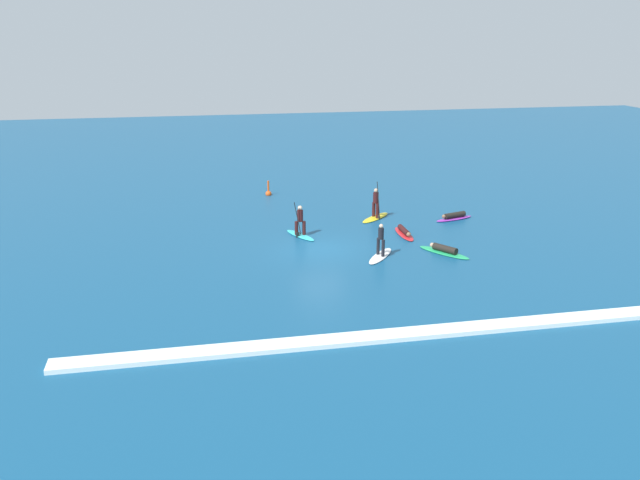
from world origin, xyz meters
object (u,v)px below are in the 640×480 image
object	(u,v)px
surfer_on_red_board	(404,232)
marker_buoy	(268,193)
surfer_on_teal_board	(300,227)
surfer_on_green_board	(444,250)
surfer_on_white_board	(381,249)
surfer_on_yellow_board	(376,210)
surfer_on_purple_board	(454,217)

from	to	relation	value
surfer_on_red_board	marker_buoy	distance (m)	12.63
surfer_on_teal_board	surfer_on_green_board	distance (m)	8.10
surfer_on_white_board	marker_buoy	bearing A→B (deg)	-129.22
surfer_on_white_board	surfer_on_teal_board	world-z (taller)	surfer_on_teal_board
surfer_on_teal_board	surfer_on_yellow_board	xyz separation A→B (m)	(5.15, 2.74, 0.03)
surfer_on_white_board	surfer_on_teal_board	size ratio (longest dim) A/B	1.03
surfer_on_white_board	surfer_on_purple_board	distance (m)	8.67
surfer_on_green_board	surfer_on_white_board	bearing A→B (deg)	55.09
surfer_on_purple_board	surfer_on_green_board	distance (m)	6.68
surfer_on_yellow_board	marker_buoy	bearing A→B (deg)	-96.73
surfer_on_purple_board	surfer_on_yellow_board	distance (m)	4.77
surfer_on_teal_board	surfer_on_green_board	world-z (taller)	surfer_on_teal_board
surfer_on_yellow_board	surfer_on_green_board	distance (m)	7.39
surfer_on_purple_board	surfer_on_red_board	bearing A→B (deg)	14.19
surfer_on_white_board	surfer_on_green_board	xyz separation A→B (m)	(3.38, -0.11, -0.25)
surfer_on_red_board	surfer_on_teal_board	bearing A→B (deg)	-98.09
surfer_on_white_board	surfer_on_yellow_board	xyz separation A→B (m)	(1.79, 7.09, 0.14)
surfer_on_red_board	surfer_on_teal_board	distance (m)	5.86
surfer_on_white_board	surfer_on_teal_board	distance (m)	5.51
surfer_on_white_board	surfer_on_yellow_board	size ratio (longest dim) A/B	1.06
surfer_on_red_board	surfer_on_yellow_board	world-z (taller)	surfer_on_yellow_board
surfer_on_teal_board	surfer_on_purple_board	bearing A→B (deg)	75.37
surfer_on_teal_board	surfer_on_white_board	bearing A→B (deg)	14.28
surfer_on_red_board	marker_buoy	size ratio (longest dim) A/B	2.46
surfer_on_purple_board	surfer_on_teal_board	distance (m)	9.87
surfer_on_green_board	marker_buoy	xyz separation A→B (m)	(-7.22, 14.49, 0.03)
surfer_on_green_board	surfer_on_yellow_board	bearing A→B (deg)	-20.61
surfer_on_purple_board	surfer_on_yellow_board	bearing A→B (deg)	-32.48
surfer_on_purple_board	surfer_on_yellow_board	size ratio (longest dim) A/B	1.06
surfer_on_teal_board	surfer_on_green_board	xyz separation A→B (m)	(6.74, -4.47, -0.36)
surfer_on_yellow_board	surfer_on_green_board	bearing A→B (deg)	58.02
surfer_on_purple_board	surfer_on_teal_board	xyz separation A→B (m)	(-9.75, -1.50, 0.34)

